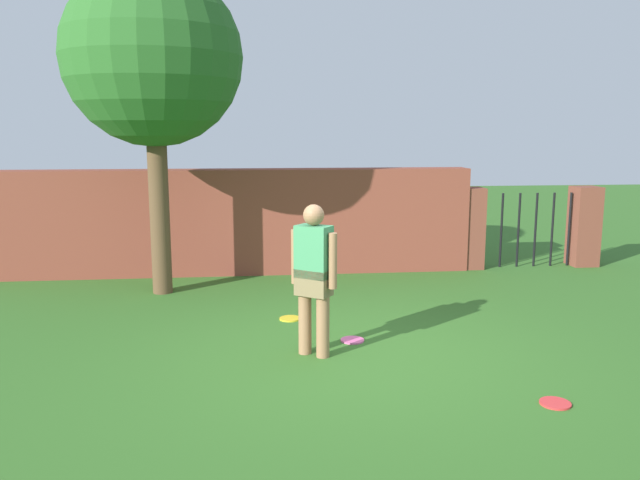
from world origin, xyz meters
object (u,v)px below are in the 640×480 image
Objects in this scene: tree at (153,59)px; person at (314,273)px; frisbee_pink at (352,340)px; frisbee_red at (555,403)px; frisbee_yellow at (290,319)px.

tree is 2.86× the size of person.
person is at bearing -139.75° from frisbee_pink.
frisbee_red is 3.52m from frisbee_yellow.
frisbee_yellow is (-2.17, 2.78, 0.00)m from frisbee_red.
person reaches higher than frisbee_yellow.
frisbee_red is 1.00× the size of frisbee_yellow.
frisbee_yellow is at bearing -40.84° from tree.
tree reaches higher than person.
frisbee_yellow and frisbee_pink have the same top height.
frisbee_yellow is at bearing 125.83° from frisbee_pink.
frisbee_yellow is 1.13m from frisbee_pink.
tree is at bearing 134.87° from frisbee_pink.
frisbee_red and frisbee_pink have the same top height.
person is 6.00× the size of frisbee_yellow.
person is at bearing 143.77° from frisbee_red.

